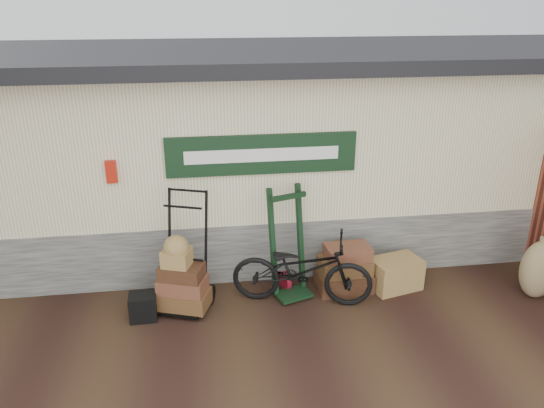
% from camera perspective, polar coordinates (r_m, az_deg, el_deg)
% --- Properties ---
extents(ground, '(80.00, 80.00, 0.00)m').
position_cam_1_polar(ground, '(7.20, 2.43, -11.84)').
color(ground, black).
rests_on(ground, ground).
extents(station_building, '(14.40, 4.10, 3.20)m').
position_cam_1_polar(station_building, '(9.03, -0.61, 6.49)').
color(station_building, '#4C4C47').
rests_on(station_building, ground).
extents(porter_trolley, '(0.98, 0.86, 1.64)m').
position_cam_1_polar(porter_trolley, '(7.13, -9.29, -4.91)').
color(porter_trolley, black).
rests_on(porter_trolley, ground).
extents(green_barrow, '(0.69, 0.63, 1.56)m').
position_cam_1_polar(green_barrow, '(7.32, 1.78, -4.21)').
color(green_barrow, black).
rests_on(green_barrow, ground).
extents(suitcase_stack, '(0.80, 0.53, 0.69)m').
position_cam_1_polar(suitcase_stack, '(7.67, 7.82, -6.79)').
color(suitcase_stack, '#332110').
rests_on(suitcase_stack, ground).
extents(wicker_hamper, '(0.79, 0.61, 0.46)m').
position_cam_1_polar(wicker_hamper, '(7.89, 13.12, -7.30)').
color(wicker_hamper, olive).
rests_on(wicker_hamper, ground).
extents(black_trunk, '(0.36, 0.31, 0.35)m').
position_cam_1_polar(black_trunk, '(7.24, -13.70, -10.67)').
color(black_trunk, black).
rests_on(black_trunk, ground).
extents(bicycle, '(1.14, 2.02, 1.11)m').
position_cam_1_polar(bicycle, '(7.21, 3.26, -6.65)').
color(bicycle, black).
rests_on(bicycle, ground).
extents(burlap_sack_left, '(0.59, 0.52, 0.85)m').
position_cam_1_polar(burlap_sack_left, '(8.26, 26.77, -6.31)').
color(burlap_sack_left, brown).
rests_on(burlap_sack_left, ground).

